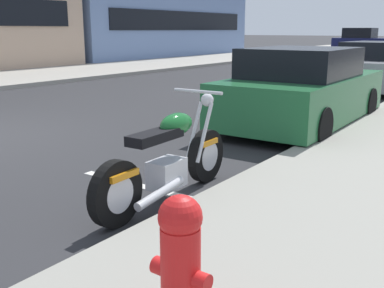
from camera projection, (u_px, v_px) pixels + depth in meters
sidewalk_far_curb at (127, 67)px, 21.28m from camera, size 120.00×5.00×0.14m
parking_stall_stripe at (154, 189)px, 5.21m from camera, size 0.12×2.20×0.01m
parked_motorcycle at (168, 161)px, 4.79m from camera, size 2.18×0.62×1.11m
parked_car_far_down_curb at (303, 90)px, 8.48m from camera, size 4.26×1.92×1.44m
parked_car_across_street at (377, 67)px, 13.64m from camera, size 4.41×1.87×1.41m
crossing_truck at (370, 42)px, 33.75m from camera, size 2.10×5.50×1.86m
fire_hydrant at (181, 260)px, 2.48m from camera, size 0.24×0.36×0.78m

